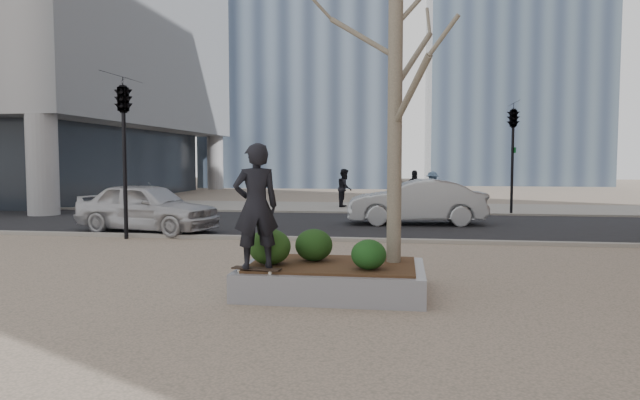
# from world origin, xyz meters

# --- Properties ---
(ground) EXTENTS (120.00, 120.00, 0.00)m
(ground) POSITION_xyz_m (0.00, 0.00, 0.00)
(ground) COLOR gray
(ground) RESTS_ON ground
(street) EXTENTS (60.00, 8.00, 0.02)m
(street) POSITION_xyz_m (0.00, 10.00, 0.01)
(street) COLOR black
(street) RESTS_ON ground
(far_sidewalk) EXTENTS (60.00, 6.00, 0.02)m
(far_sidewalk) POSITION_xyz_m (0.00, 17.00, 0.01)
(far_sidewalk) COLOR gray
(far_sidewalk) RESTS_ON ground
(planter) EXTENTS (3.00, 2.00, 0.45)m
(planter) POSITION_xyz_m (1.00, 0.00, 0.23)
(planter) COLOR gray
(planter) RESTS_ON ground
(planter_mulch) EXTENTS (2.70, 1.70, 0.04)m
(planter_mulch) POSITION_xyz_m (1.00, 0.00, 0.47)
(planter_mulch) COLOR #382314
(planter_mulch) RESTS_ON planter
(sycamore_tree) EXTENTS (2.80, 2.80, 6.60)m
(sycamore_tree) POSITION_xyz_m (2.00, 0.30, 3.79)
(sycamore_tree) COLOR gray
(sycamore_tree) RESTS_ON planter_mulch
(shrub_left) EXTENTS (0.69, 0.69, 0.59)m
(shrub_left) POSITION_xyz_m (-0.00, -0.25, 0.78)
(shrub_left) COLOR #1C3E13
(shrub_left) RESTS_ON planter_mulch
(shrub_middle) EXTENTS (0.64, 0.64, 0.54)m
(shrub_middle) POSITION_xyz_m (0.66, 0.20, 0.76)
(shrub_middle) COLOR black
(shrub_middle) RESTS_ON planter_mulch
(shrub_right) EXTENTS (0.55, 0.55, 0.47)m
(shrub_right) POSITION_xyz_m (1.62, -0.43, 0.73)
(shrub_right) COLOR #143F16
(shrub_right) RESTS_ON planter_mulch
(skateboard) EXTENTS (0.80, 0.33, 0.08)m
(skateboard) POSITION_xyz_m (-0.10, -0.74, 0.49)
(skateboard) COLOR black
(skateboard) RESTS_ON planter
(skateboarder) EXTENTS (0.84, 0.72, 1.93)m
(skateboarder) POSITION_xyz_m (-0.10, -0.74, 1.49)
(skateboarder) COLOR black
(skateboarder) RESTS_ON skateboard
(police_car) EXTENTS (4.72, 2.74, 1.51)m
(police_car) POSITION_xyz_m (-5.53, 7.00, 0.78)
(police_car) COLOR #BABABE
(police_car) RESTS_ON street
(car_silver) EXTENTS (4.75, 1.99, 1.53)m
(car_silver) POSITION_xyz_m (2.58, 10.33, 0.78)
(car_silver) COLOR #96999D
(car_silver) RESTS_ON street
(pedestrian_a) EXTENTS (0.71, 0.89, 1.77)m
(pedestrian_a) POSITION_xyz_m (-0.53, 17.09, 0.91)
(pedestrian_a) COLOR black
(pedestrian_a) RESTS_ON far_sidewalk
(pedestrian_b) EXTENTS (0.93, 1.21, 1.65)m
(pedestrian_b) POSITION_xyz_m (3.50, 17.74, 0.85)
(pedestrian_b) COLOR #455E7D
(pedestrian_b) RESTS_ON far_sidewalk
(pedestrian_c) EXTENTS (1.06, 0.51, 1.75)m
(pedestrian_c) POSITION_xyz_m (2.65, 15.28, 0.90)
(pedestrian_c) COLOR black
(pedestrian_c) RESTS_ON far_sidewalk
(traffic_light_near) EXTENTS (0.60, 2.48, 4.50)m
(traffic_light_near) POSITION_xyz_m (-5.50, 5.60, 2.25)
(traffic_light_near) COLOR black
(traffic_light_near) RESTS_ON ground
(traffic_light_far) EXTENTS (0.60, 2.48, 4.50)m
(traffic_light_far) POSITION_xyz_m (6.50, 14.60, 2.25)
(traffic_light_far) COLOR black
(traffic_light_far) RESTS_ON ground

